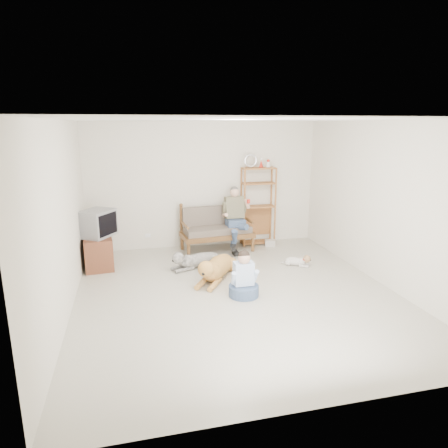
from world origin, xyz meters
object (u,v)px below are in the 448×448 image
object	(u,v)px
etagere	(258,205)
golden_retriever	(216,268)
tv_stand	(98,251)
loveseat	(216,228)

from	to	relation	value
etagere	golden_retriever	distance (m)	2.39
etagere	tv_stand	world-z (taller)	etagere
loveseat	golden_retriever	bearing A→B (deg)	-107.95
tv_stand	golden_retriever	size ratio (longest dim) A/B	0.67
loveseat	etagere	bearing A→B (deg)	6.19
loveseat	golden_retriever	world-z (taller)	loveseat
etagere	tv_stand	xyz separation A→B (m)	(-3.40, -0.69, -0.59)
tv_stand	golden_retriever	world-z (taller)	tv_stand
loveseat	tv_stand	xyz separation A→B (m)	(-2.41, -0.50, -0.19)
etagere	golden_retriever	xyz separation A→B (m)	(-1.36, -1.83, -0.69)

